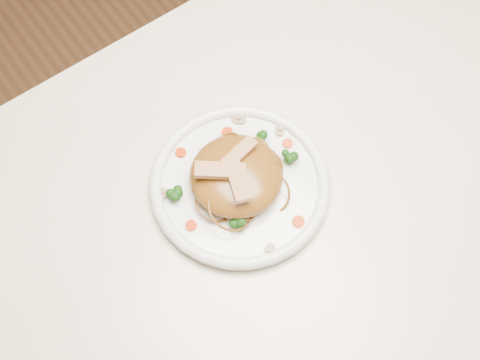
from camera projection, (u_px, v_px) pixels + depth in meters
ground at (272, 296)px, 1.69m from camera, size 4.00×4.00×0.00m
table at (289, 199)px, 1.10m from camera, size 1.20×0.80×0.75m
plate at (240, 186)px, 1.00m from camera, size 0.36×0.36×0.02m
noodle_mound at (236, 175)px, 0.97m from camera, size 0.15×0.15×0.05m
chicken_a at (239, 153)px, 0.95m from camera, size 0.06×0.03×0.01m
chicken_b at (220, 171)px, 0.93m from camera, size 0.08×0.07×0.01m
chicken_c at (237, 180)px, 0.93m from camera, size 0.05×0.08×0.01m
broccoli_0 at (260, 139)px, 1.01m from camera, size 0.03×0.03×0.03m
broccoli_1 at (175, 193)px, 0.96m from camera, size 0.03×0.03×0.03m
broccoli_2 at (239, 224)px, 0.95m from camera, size 0.03×0.03×0.03m
broccoli_3 at (288, 157)px, 0.99m from camera, size 0.04×0.04×0.03m
carrot_0 at (227, 133)px, 1.03m from camera, size 0.02×0.02×0.00m
carrot_1 at (191, 225)px, 0.96m from camera, size 0.02×0.02×0.00m
carrot_2 at (288, 143)px, 1.02m from camera, size 0.02×0.02×0.00m
carrot_3 at (181, 153)px, 1.01m from camera, size 0.02×0.02×0.00m
carrot_4 at (298, 222)px, 0.96m from camera, size 0.02×0.02×0.00m
mushroom_0 at (270, 251)px, 0.94m from camera, size 0.03×0.03×0.01m
mushroom_1 at (280, 130)px, 1.03m from camera, size 0.03×0.03×0.01m
mushroom_2 at (162, 193)px, 0.98m from camera, size 0.03×0.03×0.01m
mushroom_3 at (239, 119)px, 1.04m from camera, size 0.04×0.04×0.01m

